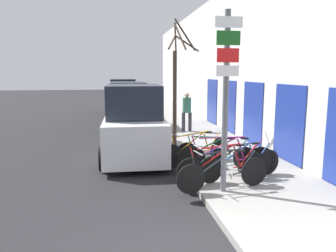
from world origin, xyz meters
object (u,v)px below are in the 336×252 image
Objects in this scene: bicycle_4 at (216,154)px; bicycle_3 at (226,157)px; pedestrian_near at (187,109)px; parked_car_1 at (128,108)px; bicycle_5 at (197,150)px; parked_car_2 at (124,98)px; bicycle_2 at (241,163)px; street_tree at (176,86)px; bicycle_0 at (224,173)px; parked_car_0 at (134,125)px; signpost at (226,96)px; bicycle_1 at (224,166)px.

bicycle_3 is at bearing -135.54° from bicycle_4.
bicycle_3 is 6.28m from pedestrian_near.
bicycle_3 is 0.53× the size of parked_car_1.
bicycle_5 is 0.47× the size of parked_car_2.
bicycle_3 reaches higher than bicycle_2.
street_tree is at bearing 40.11° from bicycle_4.
parked_car_1 is 5.06m from street_tree.
bicycle_0 is 1.00× the size of bicycle_5.
parked_car_0 reaches higher than bicycle_4.
signpost is 2.01m from bicycle_2.
bicycle_3 is 0.55× the size of street_tree.
signpost is at bearing -79.76° from parked_car_1.
bicycle_1 is at bearing -57.39° from parked_car_0.
bicycle_3 is 0.55× the size of parked_car_0.
bicycle_3 is 1.10× the size of bicycle_5.
bicycle_3 is at bearing -93.87° from pedestrian_near.
pedestrian_near is (0.86, 7.51, -1.11)m from signpost.
parked_car_1 is 0.97× the size of parked_car_2.
street_tree reaches higher than parked_car_0.
street_tree is at bearing -78.78° from parked_car_2.
pedestrian_near is (0.90, 5.28, 0.60)m from bicycle_5.
bicycle_2 is (0.70, 0.76, -1.73)m from signpost.
pedestrian_near reaches higher than bicycle_3.
signpost is at bearing -80.92° from parked_car_2.
bicycle_4 is at bearing -159.93° from bicycle_5.
bicycle_1 reaches higher than bicycle_4.
parked_car_0 is (-2.11, 2.04, 0.53)m from bicycle_4.
bicycle_2 is 1.33× the size of pedestrian_near.
bicycle_3 is (0.51, 1.27, -1.70)m from signpost.
parked_car_1 is (-1.68, 9.46, 0.49)m from bicycle_0.
bicycle_2 is 3.93m from parked_car_0.
bicycle_1 is 0.54× the size of parked_car_0.
signpost is 0.88× the size of parked_car_0.
street_tree is (1.58, 1.07, 1.22)m from parked_car_0.
bicycle_2 is 9.10m from parked_car_1.
bicycle_4 is 0.62m from bicycle_5.
bicycle_5 is at bearing -100.34° from pedestrian_near.
bicycle_4 is 5.79m from pedestrian_near.
bicycle_5 is at bearing -77.17° from parked_car_1.
signpost reaches higher than bicycle_2.
bicycle_5 is at bearing -0.83° from bicycle_1.
parked_car_2 is (-1.88, 14.63, 0.51)m from bicycle_1.
bicycle_3 is at bearing -31.87° from bicycle_0.
street_tree reaches higher than bicycle_4.
parked_car_1 is at bearing -10.44° from bicycle_5.
signpost is 1.59× the size of bicycle_3.
bicycle_5 is 13.08m from parked_car_2.
bicycle_3 is 4.05m from street_tree.
street_tree is (1.53, -10.32, 1.23)m from parked_car_2.
bicycle_0 reaches higher than bicycle_2.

